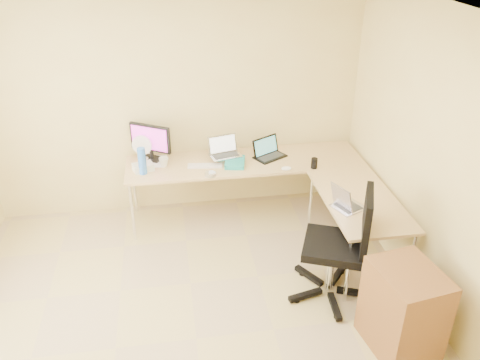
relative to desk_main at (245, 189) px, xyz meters
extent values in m
plane|color=tan|center=(-0.72, -1.85, -0.36)|extent=(4.50, 4.50, 0.00)
plane|color=white|center=(-0.72, -1.85, 2.24)|extent=(4.50, 4.50, 0.00)
plane|color=#E0D084|center=(-0.72, 0.40, 0.93)|extent=(4.50, 0.00, 4.50)
plane|color=#E0D084|center=(1.38, -1.85, 0.93)|extent=(0.00, 4.50, 4.50)
cube|color=tan|center=(0.00, 0.00, 0.00)|extent=(2.65, 0.70, 0.73)
cube|color=tan|center=(0.98, -1.00, 0.00)|extent=(0.70, 1.30, 0.73)
cube|color=black|center=(-1.03, 0.20, 0.58)|extent=(0.50, 0.39, 0.42)
cube|color=teal|center=(-0.13, -0.07, 0.39)|extent=(0.27, 0.33, 0.05)
cube|color=silver|center=(-0.22, 0.05, 0.52)|extent=(0.39, 0.33, 0.22)
cube|color=black|center=(0.30, 0.04, 0.48)|extent=(0.43, 0.40, 0.22)
cube|color=beige|center=(-0.46, -0.07, 0.37)|extent=(0.39, 0.15, 0.02)
ellipsoid|color=white|center=(0.40, -0.30, 0.39)|extent=(0.13, 0.09, 0.04)
imported|color=silver|center=(-0.90, 0.01, 0.42)|extent=(0.12, 0.12, 0.10)
cylinder|color=silver|center=(-0.42, -0.30, 0.38)|extent=(0.13, 0.13, 0.03)
cylinder|color=blue|center=(-1.13, -0.13, 0.51)|extent=(0.10, 0.10, 0.30)
cube|color=white|center=(-0.99, 0.14, 0.37)|extent=(0.25, 0.34, 0.01)
cube|color=silver|center=(-1.13, -0.06, 0.40)|extent=(0.25, 0.21, 0.08)
cylinder|color=white|center=(-1.13, 0.20, 0.51)|extent=(0.28, 0.28, 0.28)
cylinder|color=black|center=(0.71, -0.30, 0.42)|extent=(0.07, 0.07, 0.12)
cube|color=silver|center=(0.80, -1.14, 0.47)|extent=(0.39, 0.36, 0.21)
cube|color=black|center=(0.56, -1.46, 0.14)|extent=(0.88, 0.88, 1.13)
cube|color=brown|center=(0.93, -2.17, -0.01)|extent=(0.56, 0.65, 0.81)
camera|label=1|loc=(-0.83, -4.89, 2.82)|focal=36.82mm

